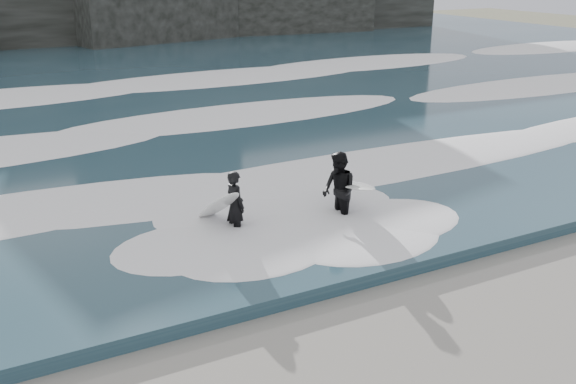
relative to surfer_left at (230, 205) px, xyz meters
name	(u,v)px	position (x,y,z in m)	size (l,w,h in m)	color
sea	(61,79)	(-0.04, 22.57, -0.66)	(90.00, 52.00, 0.30)	#24414F
foam_near	(190,189)	(-0.04, 2.57, -0.41)	(60.00, 3.20, 0.20)	white
foam_mid	(123,129)	(-0.04, 9.57, -0.39)	(60.00, 4.00, 0.24)	white
foam_far	(74,86)	(-0.04, 18.57, -0.36)	(60.00, 4.80, 0.30)	white
surfer_left	(230,205)	(0.00, 0.00, 0.00)	(0.95, 2.00, 1.60)	black
surfer_right	(340,190)	(2.56, -0.56, 0.12)	(1.30, 2.23, 1.84)	black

